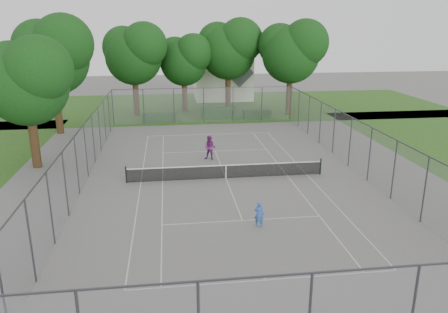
{
  "coord_description": "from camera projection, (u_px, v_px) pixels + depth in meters",
  "views": [
    {
      "loc": [
        -3.58,
        -26.62,
        9.76
      ],
      "look_at": [
        0.0,
        1.0,
        1.2
      ],
      "focal_mm": 35.0,
      "sensor_mm": 36.0,
      "label": 1
    }
  ],
  "objects": [
    {
      "name": "tree_far_left",
      "position": [
        134.0,
        52.0,
        46.04
      ],
      "size": [
        6.91,
        6.3,
        9.93
      ],
      "color": "#362313",
      "rests_on": "ground"
    },
    {
      "name": "house",
      "position": [
        223.0,
        71.0,
        57.27
      ],
      "size": [
        7.34,
        5.69,
        9.14
      ],
      "color": "silver",
      "rests_on": "ground"
    },
    {
      "name": "hedge_left",
      "position": [
        160.0,
        117.0,
        44.82
      ],
      "size": [
        3.52,
        1.05,
        0.88
      ],
      "primitive_type": "cube",
      "color": "#163F14",
      "rests_on": "ground"
    },
    {
      "name": "woman_player",
      "position": [
        210.0,
        148.0,
        32.22
      ],
      "size": [
        1.09,
        0.99,
        1.82
      ],
      "primitive_type": "imported",
      "rotation": [
        0.0,
        0.0,
        -0.41
      ],
      "color": "#69236A",
      "rests_on": "ground"
    },
    {
      "name": "hedge_right",
      "position": [
        257.0,
        114.0,
        46.31
      ],
      "size": [
        2.88,
        1.06,
        0.86
      ],
      "primitive_type": "cube",
      "color": "#163F14",
      "rests_on": "ground"
    },
    {
      "name": "tree_far_midleft",
      "position": [
        184.0,
        58.0,
        48.47
      ],
      "size": [
        6.05,
        5.52,
        8.7
      ],
      "color": "#362313",
      "rests_on": "ground"
    },
    {
      "name": "hedge_mid",
      "position": [
        219.0,
        113.0,
        46.28
      ],
      "size": [
        3.71,
        1.06,
        1.17
      ],
      "primitive_type": "cube",
      "color": "#163F14",
      "rests_on": "ground"
    },
    {
      "name": "tree_far_midright",
      "position": [
        229.0,
        47.0,
        49.17
      ],
      "size": [
        7.21,
        6.58,
        10.36
      ],
      "color": "#362313",
      "rests_on": "ground"
    },
    {
      "name": "girl_player",
      "position": [
        259.0,
        214.0,
        21.64
      ],
      "size": [
        0.56,
        0.45,
        1.33
      ],
      "primitive_type": "imported",
      "rotation": [
        0.0,
        0.0,
        2.84
      ],
      "color": "blue",
      "rests_on": "ground"
    },
    {
      "name": "ground",
      "position": [
        226.0,
        178.0,
        28.54
      ],
      "size": [
        120.0,
        120.0,
        0.0
      ],
      "primitive_type": "plane",
      "color": "#605E5B",
      "rests_on": "ground"
    },
    {
      "name": "court_markings",
      "position": [
        226.0,
        178.0,
        28.54
      ],
      "size": [
        11.03,
        23.83,
        0.01
      ],
      "color": "beige",
      "rests_on": "ground"
    },
    {
      "name": "tree_side_back",
      "position": [
        52.0,
        52.0,
        38.05
      ],
      "size": [
        7.38,
        6.74,
        10.61
      ],
      "color": "#362313",
      "rests_on": "ground"
    },
    {
      "name": "tennis_net",
      "position": [
        226.0,
        171.0,
        28.39
      ],
      "size": [
        12.87,
        0.1,
        1.1
      ],
      "color": "black",
      "rests_on": "ground"
    },
    {
      "name": "tree_side_front",
      "position": [
        27.0,
        78.0,
        28.95
      ],
      "size": [
        6.31,
        5.76,
        9.07
      ],
      "color": "#362313",
      "rests_on": "ground"
    },
    {
      "name": "tree_far_right",
      "position": [
        292.0,
        50.0,
        46.46
      ],
      "size": [
        7.1,
        6.49,
        10.21
      ],
      "color": "#362313",
      "rests_on": "ground"
    },
    {
      "name": "grass_far",
      "position": [
        198.0,
        106.0,
        53.19
      ],
      "size": [
        60.0,
        20.0,
        0.0
      ],
      "primitive_type": "cube",
      "color": "#264F16",
      "rests_on": "ground"
    },
    {
      "name": "perimeter_fence",
      "position": [
        226.0,
        152.0,
        28.01
      ],
      "size": [
        18.08,
        34.08,
        3.52
      ],
      "color": "#38383D",
      "rests_on": "ground"
    }
  ]
}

